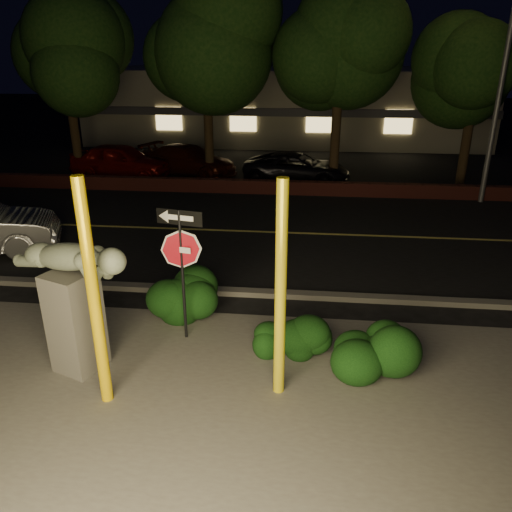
# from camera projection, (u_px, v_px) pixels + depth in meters

# --- Properties ---
(ground) EXTENTS (90.00, 90.00, 0.00)m
(ground) POSITION_uv_depth(u_px,v_px,m) (263.00, 203.00, 17.45)
(ground) COLOR black
(ground) RESTS_ON ground
(patio) EXTENTS (14.00, 6.00, 0.02)m
(patio) POSITION_uv_depth(u_px,v_px,m) (195.00, 413.00, 7.33)
(patio) COLOR #4C4944
(patio) RESTS_ON ground
(road) EXTENTS (80.00, 8.00, 0.01)m
(road) POSITION_uv_depth(u_px,v_px,m) (254.00, 232.00, 14.69)
(road) COLOR black
(road) RESTS_ON ground
(lane_marking) EXTENTS (80.00, 0.12, 0.00)m
(lane_marking) POSITION_uv_depth(u_px,v_px,m) (254.00, 231.00, 14.68)
(lane_marking) COLOR gold
(lane_marking) RESTS_ON road
(curb) EXTENTS (80.00, 0.25, 0.12)m
(curb) POSITION_uv_depth(u_px,v_px,m) (233.00, 292.00, 10.90)
(curb) COLOR #4C4944
(curb) RESTS_ON ground
(brick_wall) EXTENTS (40.00, 0.35, 0.50)m
(brick_wall) POSITION_uv_depth(u_px,v_px,m) (267.00, 187.00, 18.55)
(brick_wall) COLOR #4F1D19
(brick_wall) RESTS_ON ground
(parking_lot) EXTENTS (40.00, 12.00, 0.01)m
(parking_lot) POSITION_uv_depth(u_px,v_px,m) (277.00, 162.00, 23.88)
(parking_lot) COLOR black
(parking_lot) RESTS_ON ground
(building) EXTENTS (22.00, 10.20, 4.00)m
(building) POSITION_uv_depth(u_px,v_px,m) (286.00, 103.00, 30.47)
(building) COLOR slate
(building) RESTS_ON ground
(tree_far_a) EXTENTS (4.60, 4.60, 7.43)m
(tree_far_a) POSITION_uv_depth(u_px,v_px,m) (62.00, 40.00, 18.96)
(tree_far_a) COLOR black
(tree_far_a) RESTS_ON ground
(tree_far_b) EXTENTS (5.20, 5.20, 8.41)m
(tree_far_b) POSITION_uv_depth(u_px,v_px,m) (205.00, 18.00, 18.33)
(tree_far_b) COLOR black
(tree_far_b) RESTS_ON ground
(tree_far_c) EXTENTS (4.80, 4.80, 7.84)m
(tree_far_c) POSITION_uv_depth(u_px,v_px,m) (342.00, 29.00, 17.62)
(tree_far_c) COLOR black
(tree_far_c) RESTS_ON ground
(tree_far_d) EXTENTS (4.40, 4.40, 7.42)m
(tree_far_d) POSITION_uv_depth(u_px,v_px,m) (483.00, 36.00, 17.69)
(tree_far_d) COLOR black
(tree_far_d) RESTS_ON ground
(yellow_pole_left) EXTENTS (0.17, 0.17, 3.48)m
(yellow_pole_left) POSITION_uv_depth(u_px,v_px,m) (94.00, 298.00, 6.96)
(yellow_pole_left) COLOR yellow
(yellow_pole_left) RESTS_ON ground
(yellow_pole_right) EXTENTS (0.17, 0.17, 3.40)m
(yellow_pole_right) POSITION_uv_depth(u_px,v_px,m) (281.00, 294.00, 7.17)
(yellow_pole_right) COLOR yellow
(yellow_pole_right) RESTS_ON ground
(signpost) EXTENTS (0.83, 0.19, 2.47)m
(signpost) POSITION_uv_depth(u_px,v_px,m) (181.00, 250.00, 8.60)
(signpost) COLOR black
(signpost) RESTS_ON ground
(sculpture) EXTENTS (2.13, 1.27, 2.32)m
(sculpture) POSITION_uv_depth(u_px,v_px,m) (73.00, 291.00, 7.84)
(sculpture) COLOR #4C4944
(sculpture) RESTS_ON ground
(hedge_center) EXTENTS (2.21, 1.18, 1.11)m
(hedge_center) POSITION_uv_depth(u_px,v_px,m) (200.00, 292.00, 9.77)
(hedge_center) COLOR black
(hedge_center) RESTS_ON ground
(hedge_right) EXTENTS (1.68, 1.20, 0.99)m
(hedge_right) POSITION_uv_depth(u_px,v_px,m) (294.00, 331.00, 8.52)
(hedge_right) COLOR black
(hedge_right) RESTS_ON ground
(hedge_far_right) EXTENTS (1.54, 1.12, 0.98)m
(hedge_far_right) POSITION_uv_depth(u_px,v_px,m) (377.00, 346.00, 8.11)
(hedge_far_right) COLOR black
(hedge_far_right) RESTS_ON ground
(streetlight) EXTENTS (1.32, 0.42, 8.82)m
(streetlight) POSITION_uv_depth(u_px,v_px,m) (502.00, 40.00, 15.67)
(streetlight) COLOR #525358
(streetlight) RESTS_ON ground
(parked_car_red) EXTENTS (4.29, 2.08, 1.41)m
(parked_car_red) POSITION_uv_depth(u_px,v_px,m) (121.00, 161.00, 20.78)
(parked_car_red) COLOR maroon
(parked_car_red) RESTS_ON ground
(parked_car_darkred) EXTENTS (4.63, 3.19, 1.24)m
(parked_car_darkred) POSITION_uv_depth(u_px,v_px,m) (189.00, 160.00, 21.28)
(parked_car_darkred) COLOR #3A1108
(parked_car_darkred) RESTS_ON ground
(parked_car_dark) EXTENTS (4.44, 2.47, 1.17)m
(parked_car_dark) POSITION_uv_depth(u_px,v_px,m) (297.00, 168.00, 20.00)
(parked_car_dark) COLOR black
(parked_car_dark) RESTS_ON ground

